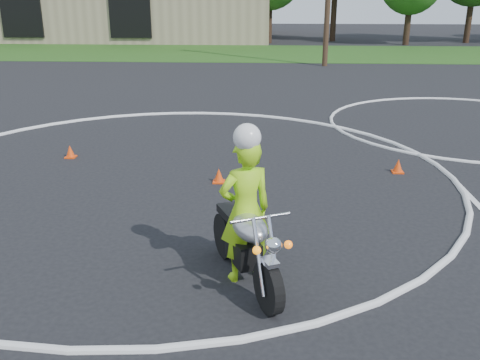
{
  "coord_description": "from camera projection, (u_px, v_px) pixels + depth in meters",
  "views": [
    {
      "loc": [
        2.13,
        -7.75,
        3.71
      ],
      "look_at": [
        1.72,
        -0.38,
        1.1
      ],
      "focal_mm": 40.0,
      "sensor_mm": 36.0,
      "label": 1
    }
  ],
  "objects": [
    {
      "name": "ground",
      "position": [
        135.0,
        234.0,
        8.64
      ],
      "size": [
        120.0,
        120.0,
        0.0
      ],
      "primitive_type": "plane",
      "color": "black",
      "rests_on": "ground"
    },
    {
      "name": "grass_strip",
      "position": [
        237.0,
        53.0,
        34.05
      ],
      "size": [
        120.0,
        10.0,
        0.02
      ],
      "primitive_type": "cube",
      "color": "#1E4714",
      "rests_on": "ground"
    },
    {
      "name": "course_markings",
      "position": [
        270.0,
        157.0,
        12.62
      ],
      "size": [
        19.05,
        19.05,
        0.12
      ],
      "color": "silver",
      "rests_on": "ground"
    },
    {
      "name": "primary_motorcycle",
      "position": [
        246.0,
        244.0,
        7.02
      ],
      "size": [
        1.12,
        2.08,
        1.17
      ],
      "rotation": [
        0.0,
        0.0,
        0.43
      ],
      "color": "black",
      "rests_on": "ground"
    },
    {
      "name": "rider_primary_grp",
      "position": [
        245.0,
        207.0,
        6.99
      ],
      "size": [
        0.85,
        0.73,
        2.18
      ],
      "rotation": [
        0.0,
        0.0,
        0.43
      ],
      "color": "#9EE618",
      "rests_on": "ground"
    },
    {
      "name": "traffic_cones",
      "position": [
        401.0,
        171.0,
        11.24
      ],
      "size": [
        17.92,
        14.91,
        0.3
      ],
      "color": "#F7450D",
      "rests_on": "ground"
    }
  ]
}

